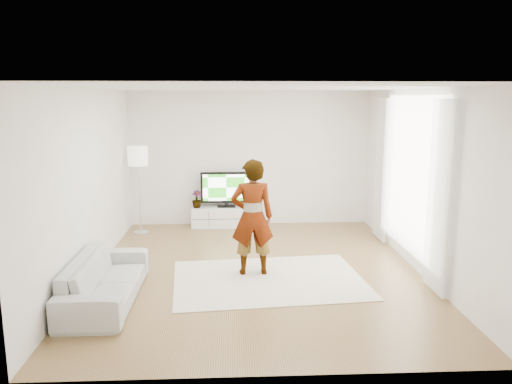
{
  "coord_description": "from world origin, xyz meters",
  "views": [
    {
      "loc": [
        -0.37,
        -7.41,
        2.66
      ],
      "look_at": [
        0.01,
        0.4,
        1.18
      ],
      "focal_mm": 35.0,
      "sensor_mm": 36.0,
      "label": 1
    }
  ],
  "objects_px": {
    "media_console": "(227,217)",
    "television": "(226,188)",
    "rug": "(269,280)",
    "floor_lamp": "(138,160)",
    "player": "(252,217)",
    "sofa": "(105,279)"
  },
  "relations": [
    {
      "from": "media_console",
      "to": "television",
      "type": "bearing_deg",
      "value": 90.0
    },
    {
      "from": "television",
      "to": "rug",
      "type": "distance_m",
      "value": 3.36
    },
    {
      "from": "floor_lamp",
      "to": "player",
      "type": "bearing_deg",
      "value": -49.22
    },
    {
      "from": "television",
      "to": "sofa",
      "type": "bearing_deg",
      "value": -112.04
    },
    {
      "from": "sofa",
      "to": "floor_lamp",
      "type": "distance_m",
      "value": 3.6
    },
    {
      "from": "rug",
      "to": "television",
      "type": "bearing_deg",
      "value": 101.49
    },
    {
      "from": "rug",
      "to": "sofa",
      "type": "xyz_separation_m",
      "value": [
        -2.22,
        -0.66,
        0.29
      ]
    },
    {
      "from": "rug",
      "to": "floor_lamp",
      "type": "height_order",
      "value": "floor_lamp"
    },
    {
      "from": "media_console",
      "to": "rug",
      "type": "distance_m",
      "value": 3.25
    },
    {
      "from": "sofa",
      "to": "player",
      "type": "bearing_deg",
      "value": -64.88
    },
    {
      "from": "sofa",
      "to": "media_console",
      "type": "bearing_deg",
      "value": -22.36
    },
    {
      "from": "media_console",
      "to": "player",
      "type": "relative_size",
      "value": 0.82
    },
    {
      "from": "player",
      "to": "rug",
      "type": "bearing_deg",
      "value": 126.55
    },
    {
      "from": "television",
      "to": "rug",
      "type": "bearing_deg",
      "value": -78.51
    },
    {
      "from": "rug",
      "to": "player",
      "type": "distance_m",
      "value": 0.96
    },
    {
      "from": "player",
      "to": "floor_lamp",
      "type": "relative_size",
      "value": 1.02
    },
    {
      "from": "television",
      "to": "rug",
      "type": "relative_size",
      "value": 0.38
    },
    {
      "from": "rug",
      "to": "floor_lamp",
      "type": "bearing_deg",
      "value": 130.69
    },
    {
      "from": "television",
      "to": "rug",
      "type": "height_order",
      "value": "television"
    },
    {
      "from": "media_console",
      "to": "player",
      "type": "bearing_deg",
      "value": -81.75
    },
    {
      "from": "rug",
      "to": "floor_lamp",
      "type": "xyz_separation_m",
      "value": [
        -2.36,
        2.74,
        1.46
      ]
    },
    {
      "from": "media_console",
      "to": "rug",
      "type": "relative_size",
      "value": 0.52
    }
  ]
}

